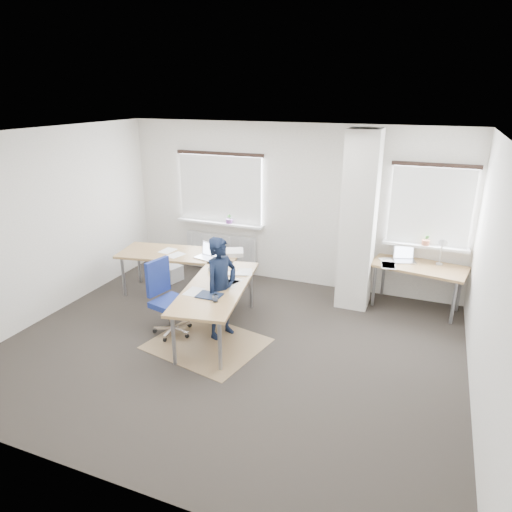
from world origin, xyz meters
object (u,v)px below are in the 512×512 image
at_px(desk_main, 199,270).
at_px(person, 221,288).
at_px(desk_side, 419,268).
at_px(task_chair, 170,313).

height_order(desk_main, person, person).
height_order(desk_side, person, person).
bearing_deg(person, task_chair, 125.30).
distance_m(desk_side, person, 3.14).
height_order(desk_side, task_chair, desk_side).
bearing_deg(task_chair, desk_side, 46.72).
height_order(task_chair, person, person).
relative_size(desk_main, person, 1.93).
bearing_deg(person, desk_main, 68.69).
bearing_deg(desk_side, desk_main, -146.68).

